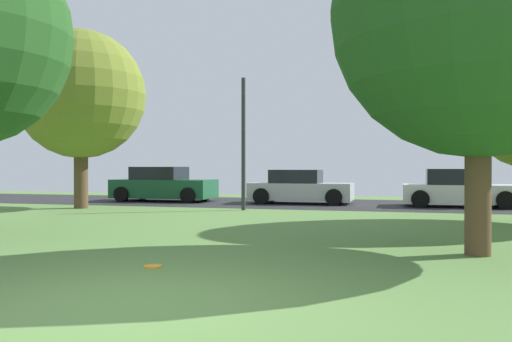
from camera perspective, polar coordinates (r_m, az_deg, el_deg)
ground_plane at (r=5.94m, az=-12.81°, el=-13.94°), size 44.00×44.00×0.00m
road_strip at (r=21.29m, az=8.27°, el=-3.52°), size 44.00×6.40×0.01m
oak_tree_left at (r=9.92m, az=22.75°, el=15.54°), size 4.91×4.91×6.53m
oak_tree_center at (r=20.05m, az=-18.28°, el=7.78°), size 4.56×4.56×6.34m
frisbee_disc at (r=8.07m, az=-11.02°, el=-10.00°), size 0.27×0.27×0.03m
parked_car_green at (r=23.15m, az=-9.93°, el=-1.53°), size 4.30×2.10×1.48m
parked_car_silver at (r=21.37m, az=4.74°, el=-1.84°), size 4.06×1.96×1.36m
parked_car_white at (r=20.94m, az=20.86°, el=-1.87°), size 4.01×2.06×1.40m
street_lamp_post at (r=18.07m, az=-1.36°, el=2.91°), size 0.14×0.14×4.50m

